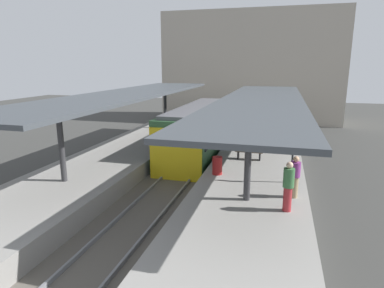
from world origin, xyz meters
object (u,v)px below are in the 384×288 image
commuter_train (200,131)px  platform_sign (293,144)px  passenger_near_bench (288,186)px  litter_bin (217,166)px  platform_bench (249,150)px  passenger_far_end (295,176)px  passenger_mid_platform (238,129)px

commuter_train → platform_sign: size_ratio=4.59×
passenger_near_bench → litter_bin: bearing=133.4°
commuter_train → litter_bin: size_ratio=12.68×
platform_sign → commuter_train: bearing=131.2°
platform_bench → litter_bin: bearing=-111.7°
litter_bin → passenger_far_end: (3.22, -1.86, 0.41)m
platform_sign → passenger_far_end: size_ratio=1.41×
passenger_near_bench → passenger_mid_platform: bearing=106.7°
passenger_mid_platform → passenger_near_bench: bearing=-73.3°
platform_sign → passenger_mid_platform: size_ratio=1.39×
platform_sign → litter_bin: platform_sign is taller
commuter_train → platform_sign: bearing=-48.8°
commuter_train → litter_bin: 6.31m
passenger_near_bench → passenger_mid_platform: passenger_near_bench is taller
passenger_far_end → passenger_near_bench: bearing=-101.2°
platform_sign → litter_bin: (-3.15, 0.25, -1.22)m
litter_bin → passenger_near_bench: bearing=-46.6°
litter_bin → passenger_near_bench: passenger_near_bench is taller
litter_bin → passenger_mid_platform: size_ratio=0.50×
platform_bench → platform_sign: platform_sign is taller
passenger_near_bench → passenger_mid_platform: (-2.93, 9.75, -0.06)m
passenger_mid_platform → platform_bench: bearing=-73.9°
platform_bench → passenger_near_bench: passenger_near_bench is taller
litter_bin → passenger_far_end: passenger_far_end is taller
passenger_mid_platform → passenger_far_end: bearing=-69.4°
commuter_train → platform_sign: commuter_train is taller
passenger_near_bench → passenger_mid_platform: size_ratio=1.07×
platform_sign → passenger_near_bench: (-0.18, -2.89, -0.74)m
platform_bench → passenger_far_end: size_ratio=0.89×
platform_sign → passenger_mid_platform: bearing=114.4°
passenger_far_end → platform_sign: bearing=92.4°
passenger_near_bench → commuter_train: bearing=119.9°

